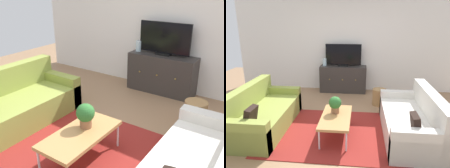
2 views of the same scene
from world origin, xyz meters
The scene contains 10 objects.
ground_plane centered at (0.00, 0.00, 0.00)m, with size 10.00×10.00×0.00m, color #997251.
wall_back centered at (0.00, 2.55, 1.35)m, with size 6.40×0.12×2.70m, color white.
area_rug centered at (0.00, -0.15, 0.01)m, with size 2.50×1.90×0.01m, color maroon.
couch_left_side centered at (-1.44, -0.10, 0.27)m, with size 0.89×1.89×0.83m.
coffee_table centered at (0.04, -0.26, 0.36)m, with size 0.52×1.03×0.39m.
potted_plant centered at (0.01, -0.12, 0.56)m, with size 0.23×0.23×0.31m.
tv_console centered at (-0.04, 2.27, 0.38)m, with size 1.31×0.47×0.75m.
flat_screen_tv centered at (-0.04, 2.29, 1.06)m, with size 1.00×0.16×0.62m.
glass_vase centered at (-0.58, 2.27, 0.86)m, with size 0.11×0.11×0.21m, color silver.
wicker_basket centered at (0.93, 1.34, 0.20)m, with size 0.34×0.34×0.40m, color #9E7547.
Camera 1 is at (1.82, -2.21, 2.06)m, focal length 41.11 mm.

